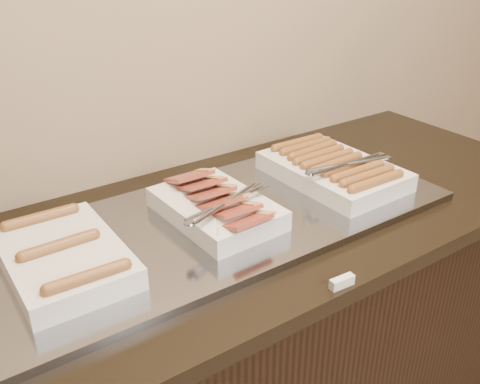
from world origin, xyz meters
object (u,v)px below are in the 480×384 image
(counter, at_px, (225,357))
(dish_center, at_px, (217,207))
(dish_right, at_px, (334,169))
(dish_left, at_px, (63,257))
(warming_tray, at_px, (216,221))

(counter, relative_size, dish_center, 6.08)
(dish_center, relative_size, dish_right, 0.87)
(dish_left, bearing_deg, dish_right, -0.02)
(dish_center, bearing_deg, dish_left, 176.88)
(warming_tray, distance_m, dish_right, 0.39)
(counter, relative_size, warming_tray, 1.72)
(dish_center, height_order, dish_right, dish_center)
(warming_tray, relative_size, dish_right, 3.10)
(counter, height_order, dish_center, dish_center)
(counter, bearing_deg, dish_left, 180.00)
(dish_center, bearing_deg, counter, 12.63)
(dish_left, bearing_deg, counter, 0.24)
(dish_center, distance_m, dish_right, 0.39)
(dish_right, bearing_deg, dish_left, 178.30)
(warming_tray, bearing_deg, dish_center, -85.71)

